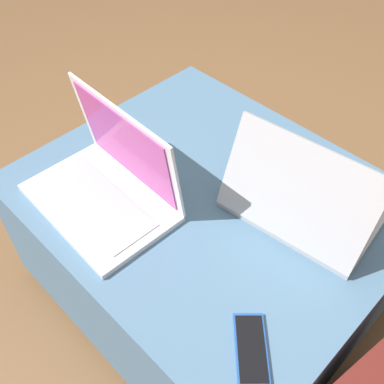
{
  "coord_description": "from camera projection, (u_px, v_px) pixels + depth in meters",
  "views": [
    {
      "loc": [
        0.53,
        -0.59,
        1.33
      ],
      "look_at": [
        0.02,
        -0.08,
        0.55
      ],
      "focal_mm": 42.0,
      "sensor_mm": 36.0,
      "label": 1
    }
  ],
  "objects": [
    {
      "name": "ottoman",
      "position": [
        208.0,
        246.0,
        1.35
      ],
      "size": [
        0.94,
        0.8,
        0.47
      ],
      "color": "#2A3D4E",
      "rests_on": "ground_plane"
    },
    {
      "name": "laptop_near",
      "position": [
        108.0,
        183.0,
        1.13
      ],
      "size": [
        0.39,
        0.26,
        0.26
      ],
      "rotation": [
        0.0,
        0.0,
        -0.03
      ],
      "color": "silver",
      "rests_on": "ottoman"
    },
    {
      "name": "cell_phone",
      "position": [
        251.0,
        349.0,
        0.89
      ],
      "size": [
        0.15,
        0.15,
        0.01
      ],
      "rotation": [
        0.0,
        0.0,
        3.93
      ],
      "color": "#1E4C9E",
      "rests_on": "ottoman"
    },
    {
      "name": "ground_plane",
      "position": [
        206.0,
        287.0,
        1.52
      ],
      "size": [
        14.0,
        14.0,
        0.0
      ],
      "primitive_type": "plane",
      "color": "brown"
    },
    {
      "name": "laptop_far",
      "position": [
        301.0,
        202.0,
        1.09
      ],
      "size": [
        0.39,
        0.29,
        0.25
      ],
      "rotation": [
        0.0,
        0.0,
        3.26
      ],
      "color": "#B7B7BC",
      "rests_on": "ottoman"
    }
  ]
}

